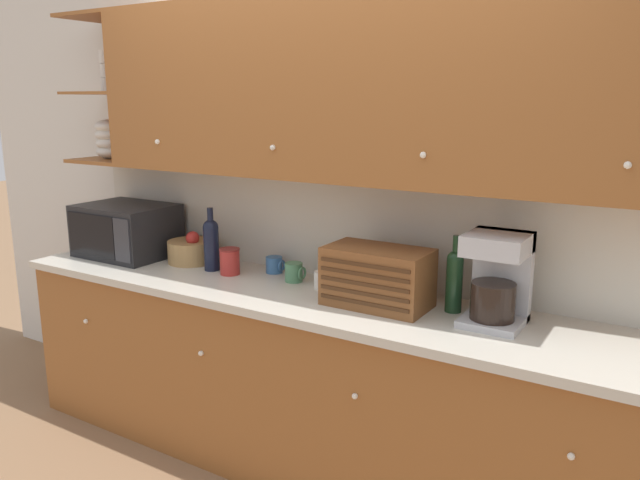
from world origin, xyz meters
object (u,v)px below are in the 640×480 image
Objects in this scene: fruit_basket at (191,251)px; microwave at (126,230)px; mug_blue_second at (323,280)px; second_wine_bottle at (211,242)px; wine_bottle at (454,278)px; coffee_maker at (497,278)px; storage_canister at (230,261)px; mug_patterned_third at (294,272)px; bread_box at (377,277)px; mug at (275,265)px.

microwave is at bearing -169.71° from fruit_basket.
second_wine_bottle is at bearing -177.96° from mug_blue_second.
coffee_maker is (0.19, -0.04, 0.04)m from wine_bottle.
storage_canister is 1.51× the size of mug_blue_second.
coffee_maker reaches higher than mug_patterned_third.
storage_canister is at bearing 0.08° from microwave.
mug_blue_second is at bearing -8.38° from mug_patterned_third.
second_wine_bottle is 1.01× the size of wine_bottle.
bread_box is at bearing -3.28° from storage_canister.
fruit_basket is 1.24m from bread_box.
coffee_maker is (0.51, 0.06, 0.06)m from bread_box.
bread_box is at bearing -5.95° from fruit_basket.
fruit_basket reaches higher than mug_patterned_third.
second_wine_bottle reaches higher than fruit_basket.
microwave is 5.40× the size of mug.
fruit_basket is at bearing 10.29° from microwave.
coffee_maker is at bearing -1.86° from mug_blue_second.
fruit_basket is 2.86× the size of mug_blue_second.
mug_patterned_third is at bearing -24.21° from mug.
mug_patterned_third reaches higher than mug_blue_second.
coffee_maker is (0.85, -0.03, 0.15)m from mug_blue_second.
second_wine_bottle is at bearing 174.70° from storage_canister.
coffee_maker reaches higher than bread_box.
wine_bottle is at bearing 1.51° from microwave.
mug_blue_second is at bearing 2.04° from second_wine_bottle.
mug_patterned_third is at bearing 167.59° from bread_box.
bread_box is 0.52m from coffee_maker.
mug_blue_second is at bearing -2.59° from fruit_basket.
mug is at bearing 22.62° from second_wine_bottle.
microwave reaches higher than mug.
mug_patterned_third is (0.18, -0.08, 0.01)m from mug.
mug_patterned_third is 0.85m from wine_bottle.
fruit_basket is 0.78× the size of wine_bottle.
second_wine_bottle is 3.35× the size of mug_patterned_third.
fruit_basket is 1.90× the size of storage_canister.
wine_bottle reaches higher than mug_patterned_third.
wine_bottle is (1.55, -0.03, 0.08)m from fruit_basket.
second_wine_bottle is 2.46× the size of storage_canister.
fruit_basket is 0.77× the size of second_wine_bottle.
mug_patterned_third is at bearing 9.98° from storage_canister.
bread_box reaches higher than storage_canister.
mug is at bearing 163.48° from mug_blue_second.
microwave is 2.17m from coffee_maker.
storage_canister is 0.89m from bread_box.
microwave is 3.87× the size of storage_canister.
fruit_basket is 0.71m from mug_patterned_third.
storage_canister is 0.24m from mug.
mug_blue_second is 0.66m from wine_bottle.
mug_blue_second is (0.37, -0.11, -0.00)m from mug.
bread_box is (0.89, -0.05, 0.06)m from storage_canister.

